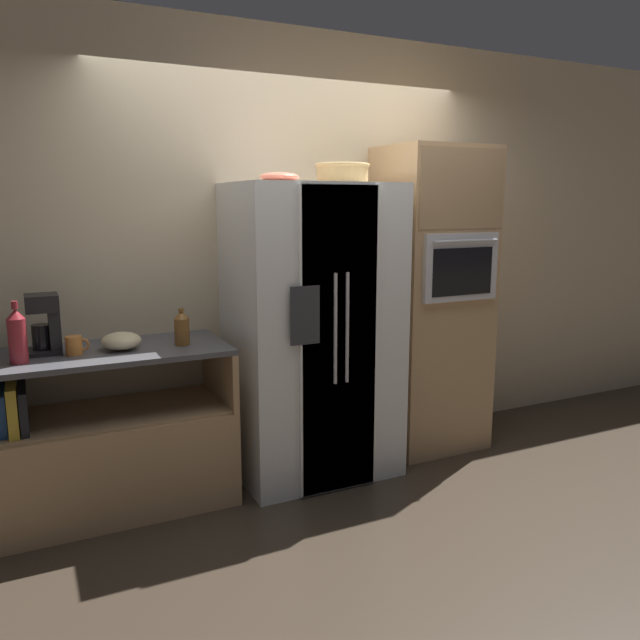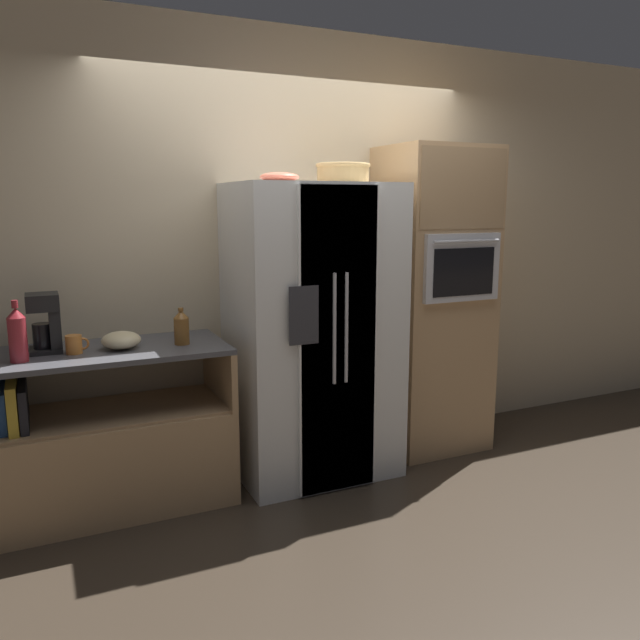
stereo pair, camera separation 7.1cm
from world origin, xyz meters
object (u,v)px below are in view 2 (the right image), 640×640
object	(u,v)px
bottle_tall	(181,327)
bottle_short	(17,335)
wicker_basket	(343,173)
mixing_bowl	(121,340)
fruit_bowl	(279,177)
wall_oven	(433,300)
coffee_maker	(47,320)
mug	(74,344)
refrigerator	(313,332)

from	to	relation	value
bottle_tall	bottle_short	world-z (taller)	bottle_short
wicker_basket	mixing_bowl	size ratio (longest dim) A/B	1.58
fruit_bowl	wall_oven	bearing A→B (deg)	5.28
wall_oven	coffee_maker	distance (m)	2.45
wicker_basket	fruit_bowl	size ratio (longest dim) A/B	1.47
bottle_tall	bottle_short	bearing A→B (deg)	-176.43
fruit_bowl	mug	distance (m)	1.46
refrigerator	fruit_bowl	xyz separation A→B (m)	(-0.23, -0.04, 0.94)
mug	fruit_bowl	bearing A→B (deg)	-2.75
mixing_bowl	coffee_maker	bearing A→B (deg)	166.66
refrigerator	wall_oven	world-z (taller)	wall_oven
wall_oven	mixing_bowl	size ratio (longest dim) A/B	9.75
wicker_basket	bottle_short	xyz separation A→B (m)	(-1.87, -0.08, -0.83)
fruit_bowl	refrigerator	bearing A→B (deg)	10.86
refrigerator	mixing_bowl	world-z (taller)	refrigerator
wall_oven	mixing_bowl	distance (m)	2.09
wicker_basket	coffee_maker	xyz separation A→B (m)	(-1.72, 0.09, -0.80)
wicker_basket	fruit_bowl	distance (m)	0.45
bottle_tall	bottle_short	xyz separation A→B (m)	(-0.84, -0.05, 0.04)
refrigerator	fruit_bowl	world-z (taller)	fruit_bowl
refrigerator	mixing_bowl	xyz separation A→B (m)	(-1.15, 0.03, 0.05)
refrigerator	wall_oven	xyz separation A→B (m)	(0.94, 0.06, 0.13)
refrigerator	bottle_tall	size ratio (longest dim) A/B	8.67
mixing_bowl	coffee_maker	xyz separation A→B (m)	(-0.36, 0.09, 0.13)
refrigerator	mixing_bowl	bearing A→B (deg)	178.74
wicker_basket	bottle_tall	xyz separation A→B (m)	(-1.03, -0.02, -0.87)
refrigerator	bottle_short	distance (m)	1.67
mug	coffee_maker	bearing A→B (deg)	140.46
fruit_bowl	bottle_tall	distance (m)	1.03
bottle_tall	mug	distance (m)	0.57
fruit_bowl	bottle_short	size ratio (longest dim) A/B	0.73
bottle_tall	mug	size ratio (longest dim) A/B	1.74
refrigerator	coffee_maker	bearing A→B (deg)	175.79
wall_oven	bottle_short	xyz separation A→B (m)	(-2.59, -0.12, 0.01)
bottle_short	coffee_maker	size ratio (longest dim) A/B	0.99
coffee_maker	mixing_bowl	bearing A→B (deg)	-13.34
mixing_bowl	mug	bearing A→B (deg)	-176.66
wall_oven	mixing_bowl	xyz separation A→B (m)	(-2.09, -0.04, -0.08)
mixing_bowl	bottle_short	bearing A→B (deg)	-170.71
mixing_bowl	coffee_maker	size ratio (longest dim) A/B	0.67
bottle_tall	bottle_short	size ratio (longest dim) A/B	0.67
wall_oven	fruit_bowl	size ratio (longest dim) A/B	9.08
wicker_basket	mug	size ratio (longest dim) A/B	2.77
wicker_basket	mixing_bowl	world-z (taller)	wicker_basket
wall_oven	coffee_maker	world-z (taller)	wall_oven
mug	coffee_maker	distance (m)	0.20
bottle_short	fruit_bowl	bearing A→B (deg)	0.53
refrigerator	mixing_bowl	size ratio (longest dim) A/B	8.57
wicker_basket	fruit_bowl	bearing A→B (deg)	-171.94
refrigerator	mixing_bowl	distance (m)	1.15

